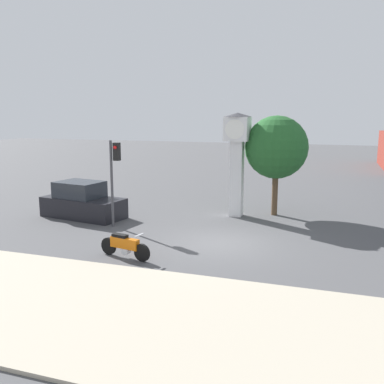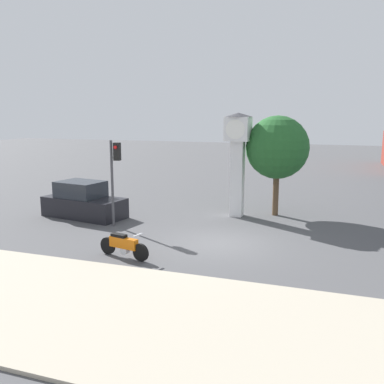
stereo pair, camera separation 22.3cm
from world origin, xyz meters
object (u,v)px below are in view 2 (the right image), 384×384
clock_tower (238,148)px  street_tree (277,148)px  parked_car (83,202)px  traffic_light (115,168)px  motorcycle (124,245)px

clock_tower → street_tree: 2.01m
parked_car → traffic_light: bearing=-15.4°
motorcycle → street_tree: size_ratio=0.42×
motorcycle → traffic_light: traffic_light is taller
clock_tower → motorcycle: bearing=-107.1°
clock_tower → parked_car: (-7.24, -2.72, -2.68)m
motorcycle → parked_car: bearing=147.1°
motorcycle → parked_car: size_ratio=0.48×
street_tree → parked_car: (-9.07, -3.56, -2.71)m
traffic_light → street_tree: size_ratio=0.78×
traffic_light → street_tree: (6.58, 4.70, 0.73)m
motorcycle → parked_car: (-4.89, 4.91, 0.29)m
motorcycle → clock_tower: clock_tower is taller
motorcycle → traffic_light: size_ratio=0.54×
motorcycle → clock_tower: size_ratio=0.41×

